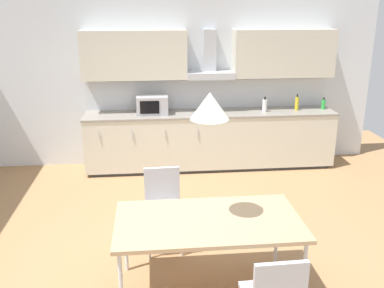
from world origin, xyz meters
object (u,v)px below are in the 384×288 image
(bottle_white, at_px, (265,105))
(pendant_lamp, at_px, (210,106))
(bottle_yellow, at_px, (297,103))
(microwave, at_px, (152,105))
(dining_table, at_px, (208,224))
(chair_far_left, at_px, (163,200))
(bottle_green, at_px, (323,104))

(bottle_white, distance_m, pendant_lamp, 3.45)
(bottle_yellow, height_order, pendant_lamp, pendant_lamp)
(microwave, relative_size, dining_table, 0.29)
(chair_far_left, bearing_deg, dining_table, -65.77)
(microwave, height_order, pendant_lamp, pendant_lamp)
(bottle_green, relative_size, dining_table, 0.11)
(bottle_yellow, xyz_separation_m, chair_far_left, (-2.22, -2.31, -0.49))
(bottle_white, height_order, chair_far_left, bottle_white)
(bottle_white, relative_size, chair_far_left, 0.27)
(bottle_white, relative_size, dining_table, 0.15)
(dining_table, xyz_separation_m, pendant_lamp, (-0.00, -0.00, 1.06))
(microwave, height_order, chair_far_left, microwave)
(bottle_yellow, bearing_deg, bottle_green, 6.21)
(dining_table, relative_size, chair_far_left, 1.87)
(pendant_lamp, bearing_deg, microwave, 98.00)
(bottle_green, xyz_separation_m, dining_table, (-2.32, -3.19, -0.30))
(bottle_white, xyz_separation_m, dining_table, (-1.32, -3.10, -0.33))
(microwave, distance_m, bottle_yellow, 2.30)
(bottle_green, bearing_deg, bottle_white, -174.86)
(microwave, bearing_deg, bottle_green, 0.81)
(microwave, xyz_separation_m, dining_table, (0.44, -3.15, -0.37))
(pendant_lamp, bearing_deg, bottle_white, 66.93)
(bottle_yellow, height_order, bottle_green, bottle_yellow)
(bottle_yellow, distance_m, pendant_lamp, 3.71)
(bottle_white, height_order, dining_table, bottle_white)
(chair_far_left, distance_m, pendant_lamp, 1.51)
(bottle_yellow, relative_size, dining_table, 0.16)
(pendant_lamp, bearing_deg, bottle_green, 54.00)
(dining_table, xyz_separation_m, chair_far_left, (-0.37, 0.82, -0.15))
(bottle_yellow, distance_m, bottle_green, 0.47)
(chair_far_left, bearing_deg, bottle_yellow, 46.11)
(microwave, relative_size, bottle_green, 2.58)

